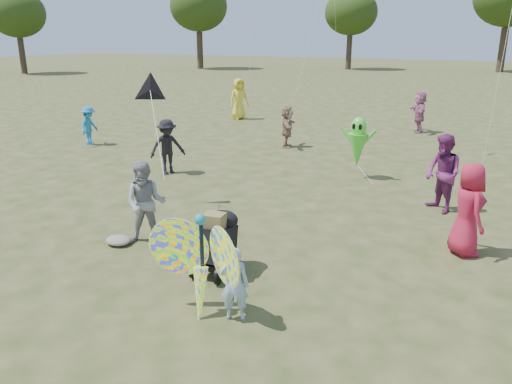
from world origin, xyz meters
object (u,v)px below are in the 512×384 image
Objects in this scene: crowd_i at (89,126)px; jogging_stroller at (218,238)px; crowd_g at (239,99)px; adult_man at (146,204)px; crowd_d at (287,127)px; butterfly_kite at (201,265)px; crowd_b at (167,147)px; child_girl at (235,284)px; crowd_a at (468,209)px; crowd_e at (443,174)px; crowd_j at (419,112)px; alien_kite at (358,145)px.

crowd_i reaches higher than jogging_stroller.
crowd_g is 16.27m from jogging_stroller.
jogging_stroller is at bearing -117.01° from crowd_g.
adult_man reaches higher than crowd_d.
crowd_b is at bearing 130.21° from butterfly_kite.
crowd_a reaches higher than child_girl.
crowd_e is at bearing -96.65° from crowd_g.
butterfly_kite is at bearing -101.71° from crowd_b.
adult_man is at bearing -32.05° from crowd_j.
crowd_a is 2.35m from crowd_e.
crowd_b is 7.59m from crowd_e.
crowd_a is 1.59× the size of jogging_stroller.
crowd_i is 12.86m from butterfly_kite.
jogging_stroller is 0.63× the size of butterfly_kite.
jogging_stroller is (-2.94, -4.97, -0.29)m from crowd_e.
butterfly_kite is (-0.24, -16.08, -0.08)m from crowd_j.
adult_man is 14.64m from crowd_j.
crowd_j is 8.00m from alien_kite.
adult_man reaches higher than child_girl.
alien_kite is (3.41, -2.88, 0.23)m from crowd_d.
crowd_d is 6.55m from crowd_g.
crowd_a reaches higher than crowd_j.
jogging_stroller is at bearing -137.34° from crowd_i.
crowd_g is at bearing 85.42° from adult_man.
crowd_b is at bearing 95.50° from adult_man.
adult_man is 5.99m from crowd_a.
crowd_e is at bearing -36.53° from alien_kite.
adult_man is 1.16× the size of crowd_i.
butterfly_kite is at bearing -140.69° from crowd_i.
crowd_d is at bearing 99.54° from jogging_stroller.
crowd_e is 6.69m from butterfly_kite.
child_girl is 16.01m from crowd_j.
butterfly_kite is (3.48, -10.97, 0.02)m from crowd_d.
crowd_g is 7.94m from crowd_i.
crowd_d reaches higher than child_girl.
crowd_b reaches higher than crowd_i.
crowd_a is at bearing -26.47° from crowd_e.
crowd_i is at bearing -159.63° from crowd_g.
crowd_g is (-10.52, 9.42, 0.07)m from crowd_e.
crowd_d is 4.47m from alien_kite.
crowd_i is 11.73m from jogging_stroller.
crowd_i is at bearing -62.03° from child_girl.
crowd_g is (-8.57, 15.57, 0.41)m from child_girl.
crowd_d is at bearing -78.02° from crowd_i.
crowd_d is 7.26m from crowd_i.
crowd_e reaches higher than crowd_a.
crowd_e is at bearing -147.07° from crowd_d.
crowd_a reaches higher than crowd_d.
child_girl is 11.60m from crowd_d.
crowd_d reaches higher than jogging_stroller.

